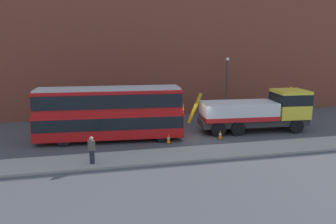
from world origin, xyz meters
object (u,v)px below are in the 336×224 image
recovery_tow_truck (259,111)px  double_decker_bus (110,112)px  traffic_cone_midway (220,135)px  pedestrian_onlooker (92,150)px  traffic_cone_near_bus (169,139)px  street_lamp (227,81)px

recovery_tow_truck → double_decker_bus: (-12.30, 0.04, 0.47)m
double_decker_bus → traffic_cone_midway: 8.65m
pedestrian_onlooker → traffic_cone_near_bus: pedestrian_onlooker is taller
street_lamp → double_decker_bus: bearing=-152.3°
recovery_tow_truck → double_decker_bus: double_decker_bus is taller
recovery_tow_truck → traffic_cone_midway: bearing=-154.0°
recovery_tow_truck → traffic_cone_midway: (-4.01, -1.58, -1.42)m
pedestrian_onlooker → double_decker_bus: bearing=40.8°
recovery_tow_truck → street_lamp: (-0.31, 6.34, 1.71)m
double_decker_bus → pedestrian_onlooker: (-1.44, -5.28, -1.25)m
double_decker_bus → pedestrian_onlooker: 5.61m
recovery_tow_truck → traffic_cone_midway: size_ratio=14.20×
pedestrian_onlooker → street_lamp: (13.42, 11.59, 2.49)m
traffic_cone_near_bus → traffic_cone_midway: size_ratio=1.00×
pedestrian_onlooker → traffic_cone_midway: size_ratio=2.38×
double_decker_bus → street_lamp: street_lamp is taller
traffic_cone_near_bus → street_lamp: size_ratio=0.12×
recovery_tow_truck → pedestrian_onlooker: bearing=-154.7°
double_decker_bus → traffic_cone_midway: bearing=-6.7°
traffic_cone_midway → traffic_cone_near_bus: bearing=-178.1°
recovery_tow_truck → traffic_cone_near_bus: size_ratio=14.20×
pedestrian_onlooker → traffic_cone_midway: bearing=-13.3°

